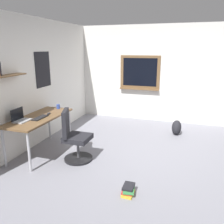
# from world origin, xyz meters

# --- Properties ---
(ground_plane) EXTENTS (5.20, 5.20, 0.00)m
(ground_plane) POSITION_xyz_m (0.00, 0.00, 0.00)
(ground_plane) COLOR gray
(ground_plane) RESTS_ON ground
(wall_back) EXTENTS (5.00, 0.30, 2.60)m
(wall_back) POSITION_xyz_m (-0.00, 2.45, 1.30)
(wall_back) COLOR silver
(wall_back) RESTS_ON ground
(wall_right) EXTENTS (0.22, 5.00, 2.60)m
(wall_right) POSITION_xyz_m (2.45, 0.03, 1.30)
(wall_right) COLOR silver
(wall_right) RESTS_ON ground
(desk) EXTENTS (1.50, 0.63, 0.74)m
(desk) POSITION_xyz_m (-0.44, 2.06, 0.67)
(desk) COLOR brown
(desk) RESTS_ON ground
(office_chair) EXTENTS (0.53, 0.55, 0.95)m
(office_chair) POSITION_xyz_m (-0.51, 1.30, 0.41)
(office_chair) COLOR black
(office_chair) RESTS_ON ground
(laptop) EXTENTS (0.31, 0.21, 0.23)m
(laptop) POSITION_xyz_m (-0.78, 2.21, 0.79)
(laptop) COLOR #ADAFB5
(laptop) RESTS_ON desk
(keyboard) EXTENTS (0.37, 0.13, 0.02)m
(keyboard) POSITION_xyz_m (-0.52, 1.98, 0.75)
(keyboard) COLOR black
(keyboard) RESTS_ON desk
(computer_mouse) EXTENTS (0.10, 0.06, 0.03)m
(computer_mouse) POSITION_xyz_m (-0.24, 1.98, 0.75)
(computer_mouse) COLOR #262628
(computer_mouse) RESTS_ON desk
(coffee_mug) EXTENTS (0.08, 0.08, 0.09)m
(coffee_mug) POSITION_xyz_m (0.21, 2.03, 0.78)
(coffee_mug) COLOR #334CA5
(coffee_mug) RESTS_ON desk
(backpack) EXTENTS (0.32, 0.22, 0.35)m
(backpack) POSITION_xyz_m (1.42, -0.40, 0.17)
(backpack) COLOR #232328
(backpack) RESTS_ON ground
(book_stack_on_floor) EXTENTS (0.24, 0.19, 0.13)m
(book_stack_on_floor) POSITION_xyz_m (-1.23, 0.10, 0.07)
(book_stack_on_floor) COLOR gold
(book_stack_on_floor) RESTS_ON ground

